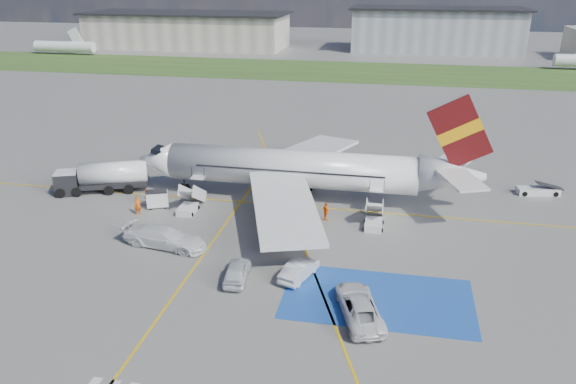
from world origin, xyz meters
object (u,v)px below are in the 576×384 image
fuel_tanker (103,179)px  van_white_b (164,235)px  gpu_cart (157,200)px  airliner (306,169)px  belt_loader (538,191)px  van_white_a (359,303)px  car_silver_b (299,270)px  car_silver_a (237,271)px

fuel_tanker → van_white_b: size_ratio=1.68×
fuel_tanker → gpu_cart: bearing=-42.3°
airliner → fuel_tanker: bearing=-174.9°
belt_loader → van_white_a: size_ratio=0.91×
car_silver_b → car_silver_a: bearing=33.1°
gpu_cart → van_white_a: (21.79, -15.49, 0.20)m
van_white_a → car_silver_a: bearing=-34.8°
car_silver_a → van_white_a: 10.27m
belt_loader → van_white_b: bearing=-160.0°
gpu_cart → airliner: bearing=-4.2°
car_silver_a → van_white_a: van_white_a is taller
car_silver_b → van_white_a: size_ratio=0.82×
fuel_tanker → gpu_cart: 8.18m
car_silver_b → van_white_b: (-12.54, 3.02, 0.43)m
car_silver_a → van_white_a: (9.79, -3.11, 0.24)m
airliner → van_white_a: size_ratio=6.89×
airliner → car_silver_b: bearing=-82.1°
van_white_a → van_white_b: 19.07m
gpu_cart → car_silver_a: size_ratio=0.55×
fuel_tanker → van_white_a: fuel_tanker is taller
airliner → gpu_cart: (-14.52, -4.97, -2.59)m
van_white_a → car_silver_b: bearing=-57.8°
gpu_cart → car_silver_a: gpu_cart is taller
belt_loader → van_white_b: size_ratio=0.83×
fuel_tanker → van_white_a: 34.71m
car_silver_b → belt_loader: bearing=-116.3°
gpu_cart → car_silver_b: gpu_cart is taller
car_silver_a → van_white_b: (-7.80, 4.25, 0.39)m
airliner → car_silver_a: bearing=-98.2°
car_silver_b → van_white_b: size_ratio=0.74×
belt_loader → car_silver_b: (-22.37, -22.53, 0.37)m
fuel_tanker → car_silver_b: (24.33, -14.14, -0.67)m
van_white_b → car_silver_b: bearing=-93.9°
fuel_tanker → van_white_a: bearing=-53.0°
airliner → belt_loader: (24.60, 6.41, -3.04)m
airliner → van_white_a: 21.85m
fuel_tanker → gpu_cart: fuel_tanker is taller
fuel_tanker → belt_loader: (46.70, 8.39, -1.04)m
belt_loader → car_silver_b: size_ratio=1.11×
airliner → fuel_tanker: size_ratio=3.71×
fuel_tanker → car_silver_a: bearing=-59.0°
van_white_a → fuel_tanker: bearing=-49.3°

